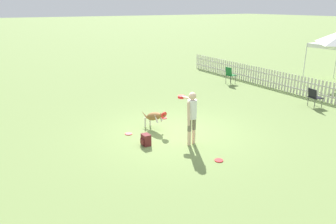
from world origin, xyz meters
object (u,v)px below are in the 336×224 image
(handler_person, at_px, (191,112))
(frisbee_near_handler, at_px, (219,160))
(frisbee_midfield, at_px, (164,118))
(folding_chair_center, at_px, (314,96))
(frisbee_near_dog, at_px, (129,134))
(backpack_on_grass, at_px, (146,140))
(folding_chair_blue_left, at_px, (230,74))
(leaping_dog, at_px, (154,116))

(handler_person, xyz_separation_m, frisbee_near_handler, (1.36, 0.00, -1.02))
(frisbee_midfield, relative_size, folding_chair_center, 0.30)
(handler_person, distance_m, frisbee_near_dog, 2.38)
(handler_person, height_order, frisbee_midfield, handler_person)
(folding_chair_center, bearing_deg, frisbee_near_dog, 92.88)
(frisbee_midfield, bearing_deg, backpack_on_grass, -42.59)
(folding_chair_blue_left, bearing_deg, handler_person, 125.40)
(frisbee_near_handler, bearing_deg, leaping_dog, -173.42)
(leaping_dog, bearing_deg, frisbee_near_dog, -13.34)
(folding_chair_center, bearing_deg, handler_person, 105.91)
(frisbee_near_dog, height_order, folding_chair_center, folding_chair_center)
(frisbee_near_handler, xyz_separation_m, folding_chair_blue_left, (-6.92, 6.42, 0.54))
(frisbee_near_handler, relative_size, frisbee_near_dog, 1.00)
(frisbee_near_dog, distance_m, folding_chair_center, 7.99)
(leaping_dog, bearing_deg, backpack_on_grass, 38.87)
(folding_chair_center, bearing_deg, folding_chair_blue_left, 13.33)
(handler_person, xyz_separation_m, frisbee_midfield, (-2.50, 0.50, -1.02))
(frisbee_near_dog, bearing_deg, folding_chair_blue_left, 116.51)
(backpack_on_grass, bearing_deg, folding_chair_center, 89.19)
(handler_person, height_order, backpack_on_grass, handler_person)
(leaping_dog, distance_m, folding_chair_center, 7.03)
(backpack_on_grass, bearing_deg, leaping_dog, 140.32)
(frisbee_midfield, distance_m, backpack_on_grass, 2.56)
(frisbee_near_handler, distance_m, frisbee_near_dog, 3.33)
(leaping_dog, bearing_deg, folding_chair_center, 159.01)
(frisbee_near_handler, xyz_separation_m, frisbee_midfield, (-3.86, 0.50, 0.00))
(frisbee_midfield, height_order, backpack_on_grass, backpack_on_grass)
(leaping_dog, relative_size, folding_chair_center, 1.59)
(folding_chair_blue_left, xyz_separation_m, folding_chair_center, (5.05, 0.16, -0.08))
(leaping_dog, xyz_separation_m, frisbee_midfield, (-0.82, 0.85, -0.45))
(handler_person, xyz_separation_m, leaping_dog, (-1.67, -0.35, -0.57))
(frisbee_near_handler, relative_size, frisbee_midfield, 1.00)
(frisbee_midfield, bearing_deg, leaping_dog, -45.95)
(handler_person, height_order, folding_chair_center, handler_person)
(frisbee_near_handler, bearing_deg, backpack_on_grass, -148.23)
(handler_person, height_order, frisbee_near_handler, handler_person)
(frisbee_near_handler, height_order, backpack_on_grass, backpack_on_grass)
(frisbee_near_handler, relative_size, backpack_on_grass, 0.68)
(frisbee_near_dog, distance_m, folding_chair_blue_left, 8.66)
(leaping_dog, relative_size, folding_chair_blue_left, 1.38)
(handler_person, xyz_separation_m, folding_chair_blue_left, (-5.56, 6.42, -0.48))
(handler_person, relative_size, folding_chair_blue_left, 1.79)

